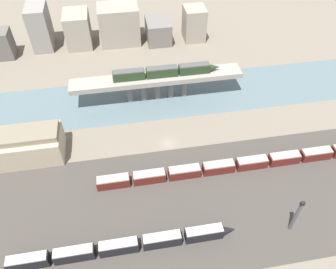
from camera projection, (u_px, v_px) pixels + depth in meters
name	position (u px, v px, depth m)	size (l,w,h in m)	color
ground_plane	(168.00, 143.00, 108.71)	(400.00, 400.00, 0.00)	#756B5B
railbed_yard	(183.00, 205.00, 92.13)	(280.00, 42.00, 0.01)	#423D38
river_water	(157.00, 97.00, 125.68)	(320.00, 25.82, 0.01)	slate
bridge	(157.00, 81.00, 120.38)	(62.98, 7.42, 9.65)	gray
train_on_bridge	(166.00, 71.00, 117.93)	(39.22, 3.07, 3.62)	#23381E
train_yard_near	(123.00, 246.00, 81.46)	(56.90, 2.66, 3.98)	black
train_yard_mid	(239.00, 165.00, 100.08)	(87.11, 3.07, 3.55)	#5B1E19
warehouse_building	(27.00, 145.00, 101.39)	(21.33, 11.92, 10.51)	tan
signal_tower	(296.00, 216.00, 82.70)	(1.00, 0.89, 12.43)	#4C4C51
city_block_left	(40.00, 27.00, 145.08)	(8.43, 13.92, 19.03)	gray
city_block_center	(78.00, 29.00, 147.81)	(10.91, 14.63, 15.12)	gray
city_block_right	(119.00, 25.00, 148.77)	(17.84, 13.00, 17.09)	gray
city_block_far_right	(158.00, 31.00, 152.12)	(10.82, 14.71, 9.95)	slate
city_block_tall	(194.00, 24.00, 151.60)	(9.50, 10.71, 14.97)	gray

